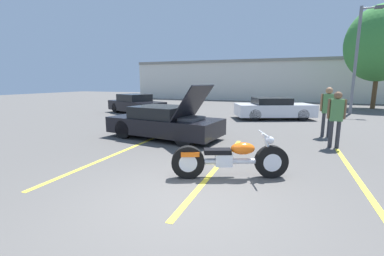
{
  "coord_description": "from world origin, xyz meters",
  "views": [
    {
      "loc": [
        1.57,
        -3.8,
        2.06
      ],
      "look_at": [
        -0.87,
        2.68,
        0.8
      ],
      "focal_mm": 24.0,
      "sensor_mm": 36.0,
      "label": 1
    }
  ],
  "objects": [
    {
      "name": "tree_background",
      "position": [
        7.67,
        19.54,
        4.82
      ],
      "size": [
        4.81,
        4.81,
        7.59
      ],
      "color": "brown",
      "rests_on": "ground"
    },
    {
      "name": "far_building",
      "position": [
        0.0,
        26.41,
        2.34
      ],
      "size": [
        32.0,
        4.2,
        4.4
      ],
      "color": "beige",
      "rests_on": "ground"
    },
    {
      "name": "parked_car_right_row",
      "position": [
        0.81,
        11.14,
        0.58
      ],
      "size": [
        4.52,
        3.25,
        1.18
      ],
      "rotation": [
        0.0,
        0.0,
        0.39
      ],
      "color": "silver",
      "rests_on": "ground"
    },
    {
      "name": "ground_plane",
      "position": [
        0.0,
        0.0,
        0.0
      ],
      "size": [
        80.0,
        80.0,
        0.0
      ],
      "primitive_type": "plane",
      "color": "#514F4C"
    },
    {
      "name": "motorcycle",
      "position": [
        0.47,
        1.44,
        0.42
      ],
      "size": [
        2.39,
        1.13,
        0.99
      ],
      "rotation": [
        0.0,
        0.0,
        0.38
      ],
      "color": "black",
      "rests_on": "ground"
    },
    {
      "name": "spectator_by_show_car",
      "position": [
        2.98,
        5.13,
        1.05
      ],
      "size": [
        0.52,
        0.23,
        1.76
      ],
      "color": "#333338",
      "rests_on": "ground"
    },
    {
      "name": "show_car_hood_open",
      "position": [
        -2.62,
        4.52,
        0.58
      ],
      "size": [
        4.35,
        2.33,
        1.95
      ],
      "rotation": [
        0.0,
        0.0,
        -0.14
      ],
      "color": "black",
      "rests_on": "ground"
    },
    {
      "name": "spectator_near_motorcycle",
      "position": [
        2.95,
        6.82,
        1.12
      ],
      "size": [
        0.52,
        0.24,
        1.85
      ],
      "color": "#333338",
      "rests_on": "ground"
    },
    {
      "name": "parking_stripe_back",
      "position": [
        3.06,
        2.15,
        0.0
      ],
      "size": [
        0.12,
        5.67,
        0.01
      ],
      "primitive_type": "cube",
      "color": "yellow",
      "rests_on": "ground"
    },
    {
      "name": "parking_stripe_foreground",
      "position": [
        -2.99,
        2.15,
        0.0
      ],
      "size": [
        0.12,
        5.67,
        0.01
      ],
      "primitive_type": "cube",
      "color": "yellow",
      "rests_on": "ground"
    },
    {
      "name": "parked_car_left_row",
      "position": [
        -7.8,
        10.64,
        0.59
      ],
      "size": [
        4.6,
        3.34,
        1.25
      ],
      "rotation": [
        0.0,
        0.0,
        -0.42
      ],
      "color": "black",
      "rests_on": "ground"
    },
    {
      "name": "parking_stripe_middle",
      "position": [
        0.04,
        2.15,
        0.0
      ],
      "size": [
        0.12,
        5.67,
        0.01
      ],
      "primitive_type": "cube",
      "color": "yellow",
      "rests_on": "ground"
    },
    {
      "name": "light_pole",
      "position": [
        5.44,
        15.22,
        3.64
      ],
      "size": [
        1.21,
        0.28,
        6.54
      ],
      "color": "slate",
      "rests_on": "ground"
    }
  ]
}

